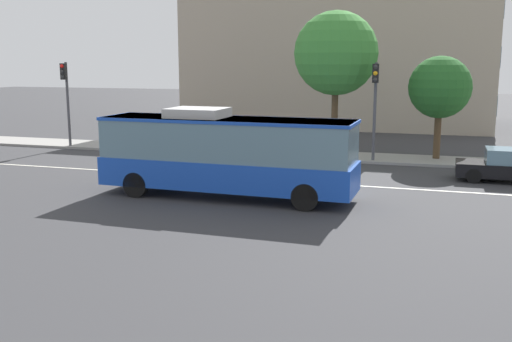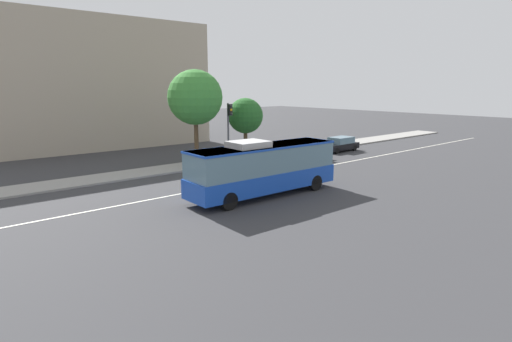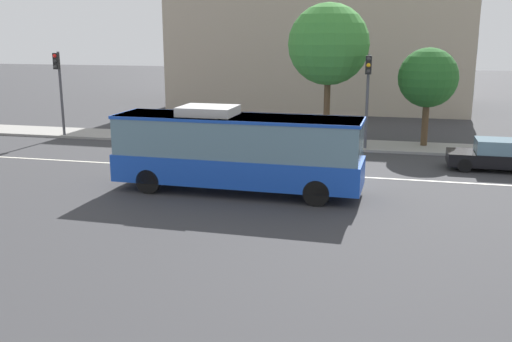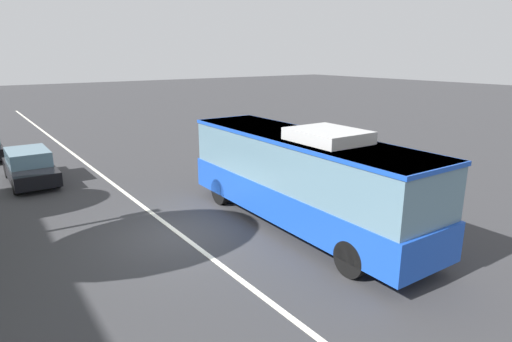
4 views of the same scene
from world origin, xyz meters
TOP-DOWN VIEW (x-y plane):
  - ground_plane at (0.00, 0.00)m, footprint 160.00×160.00m
  - sidewalk_kerb at (0.00, 7.22)m, footprint 80.00×3.05m
  - lane_centre_line at (0.00, 0.00)m, footprint 76.00×0.16m
  - transit_bus at (-1.66, -3.63)m, footprint 10.05×2.71m
  - sedan_black at (9.32, 2.91)m, footprint 4.52×1.85m
  - traffic_light_near_corner at (-15.44, 6.00)m, footprint 0.34×0.62m
  - traffic_light_mid_block at (2.96, 6.02)m, footprint 0.33×0.62m
  - street_tree_kerbside_left at (6.13, 7.75)m, footprint 3.26×3.26m
  - street_tree_kerbside_centre at (0.64, 7.57)m, footprint 4.56×4.56m
  - office_block_background at (-2.05, 26.33)m, footprint 24.67×13.51m

SIDE VIEW (x-z plane):
  - ground_plane at x=0.00m, z-range 0.00..0.00m
  - lane_centre_line at x=0.00m, z-range 0.00..0.01m
  - sidewalk_kerb at x=0.00m, z-range 0.00..0.14m
  - sedan_black at x=9.32m, z-range -0.01..1.46m
  - transit_bus at x=-1.66m, z-range 0.08..3.54m
  - traffic_light_near_corner at x=-15.44m, z-range 0.96..6.16m
  - traffic_light_mid_block at x=2.96m, z-range 0.96..6.16m
  - street_tree_kerbside_left at x=6.13m, z-range 1.12..6.66m
  - street_tree_kerbside_centre at x=0.64m, z-range 1.68..9.65m
  - office_block_background at x=-2.05m, z-range 0.00..13.60m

